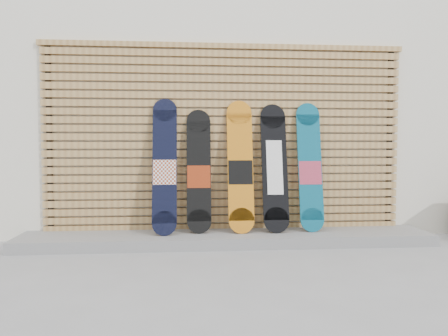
{
  "coord_description": "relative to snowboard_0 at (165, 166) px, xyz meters",
  "views": [
    {
      "loc": [
        -0.59,
        -4.17,
        1.11
      ],
      "look_at": [
        -0.18,
        0.75,
        0.85
      ],
      "focal_mm": 35.0,
      "sensor_mm": 36.0,
      "label": 1
    }
  ],
  "objects": [
    {
      "name": "concrete_step",
      "position": [
        0.7,
        -0.07,
        -0.81
      ],
      "size": [
        4.6,
        0.7,
        0.12
      ],
      "primitive_type": "cube",
      "color": "gray",
      "rests_on": "ground"
    },
    {
      "name": "snowboard_1",
      "position": [
        0.38,
        0.05,
        -0.06
      ],
      "size": [
        0.28,
        0.3,
        1.4
      ],
      "color": "black",
      "rests_on": "concrete_step"
    },
    {
      "name": "snowboard_4",
      "position": [
        1.67,
        0.04,
        -0.02
      ],
      "size": [
        0.28,
        0.31,
        1.49
      ],
      "color": "#0C5975",
      "rests_on": "concrete_step"
    },
    {
      "name": "snowboard_2",
      "position": [
        0.86,
        0.03,
        -0.01
      ],
      "size": [
        0.29,
        0.34,
        1.51
      ],
      "color": "orange",
      "rests_on": "concrete_step"
    },
    {
      "name": "building",
      "position": [
        1.35,
        2.75,
        0.93
      ],
      "size": [
        12.0,
        5.0,
        3.6
      ],
      "primitive_type": "cube",
      "color": "white",
      "rests_on": "ground"
    },
    {
      "name": "snowboard_3",
      "position": [
        1.25,
        0.02,
        -0.02
      ],
      "size": [
        0.3,
        0.34,
        1.47
      ],
      "color": "black",
      "rests_on": "concrete_step"
    },
    {
      "name": "slat_wall",
      "position": [
        0.7,
        0.22,
        0.34
      ],
      "size": [
        4.26,
        0.08,
        2.29
      ],
      "color": "#AC8047",
      "rests_on": "ground"
    },
    {
      "name": "snowboard_0",
      "position": [
        0.0,
        0.0,
        0.0
      ],
      "size": [
        0.27,
        0.39,
        1.53
      ],
      "color": "black",
      "rests_on": "concrete_step"
    },
    {
      "name": "ground",
      "position": [
        0.85,
        -0.75,
        -0.87
      ],
      "size": [
        80.0,
        80.0,
        0.0
      ],
      "primitive_type": "plane",
      "color": "gray",
      "rests_on": "ground"
    }
  ]
}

